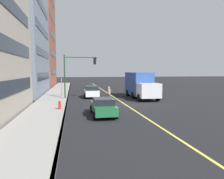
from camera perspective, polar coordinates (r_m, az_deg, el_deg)
ground at (r=23.00m, az=3.47°, el=-4.01°), size 200.00×200.00×0.00m
sidewalk_slab at (r=22.45m, az=-16.86°, el=-4.26°), size 80.00×3.66×0.15m
curb_edge at (r=22.33m, az=-12.38°, el=-4.21°), size 80.00×0.16×0.15m
lane_stripe_center at (r=23.00m, az=3.47°, el=-4.00°), size 80.00×0.16×0.01m
building_midblock at (r=36.13m, az=-26.42°, el=11.76°), size 15.56×10.12×16.29m
building_glass_right at (r=54.06m, az=-22.49°, el=15.66°), size 15.33×12.08×27.73m
car_green at (r=17.09m, az=-2.44°, el=-4.69°), size 4.31×1.89×1.46m
car_white at (r=28.58m, az=-5.63°, el=-0.60°), size 3.80×1.98×1.61m
truck_blue at (r=28.32m, az=7.75°, el=1.31°), size 7.79×2.66×3.43m
pedestrian_with_backpack at (r=25.01m, az=-0.82°, el=-0.85°), size 0.45×0.41×1.77m
traffic_light_mast at (r=27.33m, az=-9.51°, el=5.62°), size 0.28×4.21×5.69m
street_sign_post at (r=28.97m, az=-13.66°, el=0.91°), size 0.60×0.08×2.69m
fire_hydrant at (r=19.74m, az=-14.14°, el=-4.33°), size 0.24×0.24×0.94m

